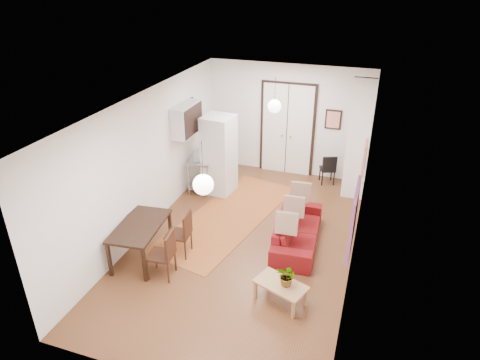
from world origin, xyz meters
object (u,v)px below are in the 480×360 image
(fridge, at_px, (219,155))
(dining_chair_near, at_px, (180,228))
(black_side_chair, at_px, (328,165))
(sofa, at_px, (298,230))
(kitchen_counter, at_px, (203,168))
(dining_table, at_px, (140,229))
(coffee_table, at_px, (281,286))
(dining_chair_far, at_px, (163,248))

(fridge, distance_m, dining_chair_near, 2.64)
(dining_chair_near, height_order, black_side_chair, dining_chair_near)
(sofa, xyz_separation_m, kitchen_counter, (-2.75, 1.69, 0.23))
(dining_table, bearing_deg, coffee_table, -6.83)
(sofa, distance_m, dining_chair_far, 2.70)
(dining_table, height_order, dining_chair_near, dining_chair_near)
(sofa, xyz_separation_m, coffee_table, (0.09, -1.76, 0.03))
(dining_table, bearing_deg, dining_chair_near, 36.33)
(sofa, relative_size, coffee_table, 2.14)
(sofa, xyz_separation_m, dining_table, (-2.69, -1.43, 0.36))
(kitchen_counter, relative_size, fridge, 0.60)
(kitchen_counter, relative_size, black_side_chair, 1.45)
(dining_chair_near, bearing_deg, dining_table, -59.61)
(fridge, bearing_deg, black_side_chair, 35.95)
(sofa, relative_size, black_side_chair, 2.57)
(fridge, distance_m, dining_table, 3.08)
(coffee_table, relative_size, dining_chair_near, 1.04)
(coffee_table, xyz_separation_m, black_side_chair, (0.08, 4.74, 0.13))
(dining_chair_near, relative_size, dining_chair_far, 1.00)
(sofa, relative_size, dining_chair_near, 2.21)
(dining_table, distance_m, black_side_chair, 5.25)
(coffee_table, relative_size, dining_table, 0.68)
(kitchen_counter, distance_m, fridge, 0.65)
(dining_chair_near, bearing_deg, kitchen_counter, -172.06)
(dining_table, bearing_deg, kitchen_counter, 91.12)
(coffee_table, relative_size, kitchen_counter, 0.83)
(fridge, bearing_deg, kitchen_counter, 177.70)
(fridge, relative_size, dining_chair_far, 2.10)
(kitchen_counter, xyz_separation_m, black_side_chair, (2.92, 1.29, -0.07))
(dining_chair_far, height_order, black_side_chair, dining_chair_far)
(dining_table, xyz_separation_m, dining_chair_near, (0.60, 0.44, -0.13))
(dining_chair_near, bearing_deg, coffee_table, 64.50)
(dining_table, bearing_deg, black_side_chair, 57.04)
(dining_table, bearing_deg, fridge, 82.44)
(fridge, height_order, dining_chair_far, fridge)
(fridge, relative_size, black_side_chair, 2.44)
(sofa, distance_m, fridge, 2.88)
(sofa, distance_m, dining_chair_near, 2.32)
(fridge, bearing_deg, dining_table, -90.71)
(sofa, height_order, dining_table, dining_table)
(kitchen_counter, bearing_deg, coffee_table, -58.53)
(fridge, xyz_separation_m, dining_chair_far, (0.20, -3.30, -0.44))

